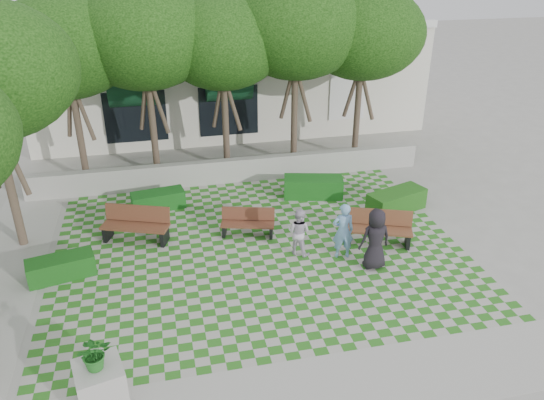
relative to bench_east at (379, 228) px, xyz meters
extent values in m
plane|color=gray|center=(-3.66, -0.65, -0.50)|extent=(90.00, 90.00, 0.00)
plane|color=#2B721E|center=(-3.66, 0.35, -0.49)|extent=(12.00, 12.00, 0.00)
cube|color=#9E9B93|center=(-3.66, -5.35, -0.49)|extent=(16.00, 2.00, 0.01)
cube|color=#9E9B93|center=(-10.86, 0.35, -0.49)|extent=(2.00, 12.00, 0.01)
cube|color=#9E9B93|center=(-3.66, 5.55, -0.05)|extent=(15.00, 0.36, 0.90)
cube|color=brown|center=(-0.03, -0.07, -0.01)|extent=(2.06, 1.27, 0.07)
cube|color=brown|center=(0.07, 0.19, 0.29)|extent=(1.89, 0.84, 0.50)
cube|color=black|center=(-0.85, 0.24, -0.26)|extent=(0.30, 0.55, 0.48)
cube|color=black|center=(0.79, -0.39, -0.26)|extent=(0.30, 0.55, 0.48)
cube|color=#542C1C|center=(-3.84, 1.30, -0.08)|extent=(1.74, 0.93, 0.06)
cube|color=#542C1C|center=(-3.77, 1.53, 0.17)|extent=(1.63, 0.56, 0.42)
cube|color=black|center=(-4.55, 1.49, -0.30)|extent=(0.21, 0.47, 0.41)
cube|color=black|center=(-3.12, 1.10, -0.30)|extent=(0.21, 0.47, 0.41)
cube|color=#572F1E|center=(-7.26, 1.73, 0.01)|extent=(2.15, 1.32, 0.07)
cube|color=#572F1E|center=(-7.15, 2.01, 0.32)|extent=(1.97, 0.87, 0.52)
cube|color=black|center=(-8.11, 2.06, -0.25)|extent=(0.31, 0.57, 0.50)
cube|color=black|center=(-6.40, 1.41, -0.25)|extent=(0.31, 0.57, 0.50)
cube|color=#1A4C14|center=(1.45, 1.87, -0.14)|extent=(2.23, 1.46, 0.72)
cube|color=#154F17|center=(-1.01, 3.58, -0.13)|extent=(2.23, 1.31, 0.73)
cube|color=#134A18|center=(-6.51, 3.84, -0.19)|extent=(1.87, 0.98, 0.62)
cube|color=#134713|center=(-9.25, 0.19, -0.19)|extent=(1.88, 1.09, 0.62)
cube|color=#9E9B93|center=(-7.90, -4.63, -0.04)|extent=(1.10, 1.10, 0.91)
imported|color=#216920|center=(-7.90, -4.63, 0.77)|extent=(0.75, 0.69, 0.71)
imported|color=#72A1CF|center=(-1.36, -0.51, 0.37)|extent=(0.67, 0.48, 1.73)
imported|color=black|center=(-0.67, -1.22, 0.41)|extent=(0.92, 0.62, 1.82)
imported|color=silver|center=(-2.56, -0.05, 0.23)|extent=(0.90, 0.87, 1.46)
cylinder|color=#47382B|center=(-9.16, 6.95, 1.32)|extent=(0.26, 0.26, 3.64)
ellipsoid|color=#1E4C11|center=(-9.16, 6.95, 4.57)|extent=(4.80, 4.80, 3.60)
cylinder|color=#47382B|center=(-6.46, 6.95, 1.40)|extent=(0.26, 0.26, 3.81)
ellipsoid|color=#1E4C11|center=(-6.46, 6.95, 4.80)|extent=(5.00, 5.00, 3.75)
cylinder|color=#47382B|center=(-3.66, 6.95, 1.29)|extent=(0.26, 0.26, 3.58)
ellipsoid|color=#1E4C11|center=(-3.66, 6.95, 4.49)|extent=(4.60, 4.60, 3.45)
cylinder|color=#47382B|center=(-0.86, 6.95, 1.46)|extent=(0.26, 0.26, 3.92)
ellipsoid|color=#1E4C11|center=(-0.86, 6.95, 4.96)|extent=(5.20, 5.20, 3.90)
cylinder|color=#47382B|center=(1.84, 6.95, 1.35)|extent=(0.26, 0.26, 3.70)
ellipsoid|color=#1E4C11|center=(1.84, 6.95, 4.65)|extent=(4.80, 4.80, 3.60)
cylinder|color=#47382B|center=(-10.66, 2.35, 1.40)|extent=(0.26, 0.26, 3.81)
cube|color=beige|center=(-2.66, 13.55, 2.00)|extent=(18.00, 8.00, 5.00)
cube|color=white|center=(-2.66, 9.55, 4.50)|extent=(18.00, 0.30, 0.30)
cube|color=black|center=(2.34, 9.53, 1.70)|extent=(1.40, 0.10, 2.40)
cylinder|color=#0F381E|center=(-7.16, 9.53, 2.50)|extent=(3.00, 1.80, 1.80)
cube|color=black|center=(-7.16, 9.53, 1.10)|extent=(2.60, 0.08, 2.20)
cylinder|color=#0F381E|center=(-3.16, 9.53, 2.50)|extent=(3.00, 1.80, 1.80)
cube|color=black|center=(-3.16, 9.53, 1.10)|extent=(2.60, 0.08, 2.20)
camera|label=1|loc=(-6.28, -13.01, 7.94)|focal=35.00mm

